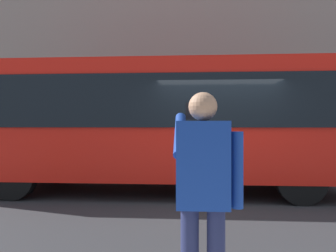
% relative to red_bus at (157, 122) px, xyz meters
% --- Properties ---
extents(ground_plane, '(60.00, 60.00, 0.00)m').
position_rel_red_bus_xyz_m(ground_plane, '(-1.38, 0.79, -1.68)').
color(ground_plane, '#2B2B2D').
extents(building_facade_far, '(28.00, 1.55, 12.00)m').
position_rel_red_bus_xyz_m(building_facade_far, '(-1.40, -6.01, 4.30)').
color(building_facade_far, gray).
rests_on(building_facade_far, ground_plane).
extents(red_bus, '(9.05, 2.54, 3.08)m').
position_rel_red_bus_xyz_m(red_bus, '(0.00, 0.00, 0.00)').
color(red_bus, red).
rests_on(red_bus, ground_plane).
extents(pedestrian_photographer, '(0.53, 0.52, 1.70)m').
position_rel_red_bus_xyz_m(pedestrian_photographer, '(-0.90, 5.22, -0.54)').
color(pedestrian_photographer, '#1E2347').
rests_on(pedestrian_photographer, sidewalk_curb).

